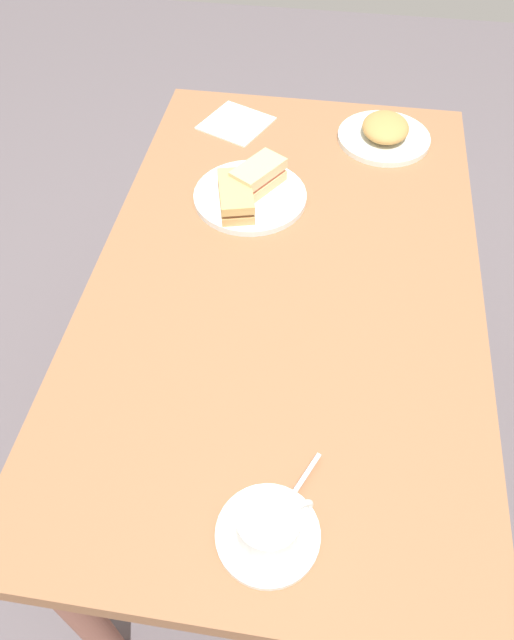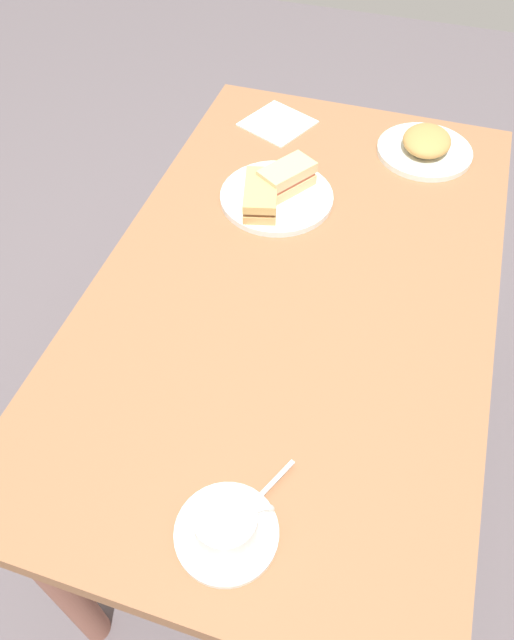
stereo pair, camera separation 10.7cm
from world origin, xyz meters
The scene contains 11 objects.
ground_plane centered at (0.00, 0.00, 0.00)m, with size 6.00×6.00×0.00m, color #635A60.
dining_table centered at (0.00, 0.00, 0.66)m, with size 1.30×0.76×0.76m.
sandwich_plate centered at (0.22, 0.11, 0.77)m, with size 0.25×0.25×0.01m, color white.
sandwich_front centered at (0.25, 0.09, 0.81)m, with size 0.14×0.12×0.06m.
sandwich_back centered at (0.18, 0.13, 0.80)m, with size 0.15×0.10×0.05m.
coffee_saucer centered at (-0.52, -0.04, 0.77)m, with size 0.15×0.15×0.01m, color white.
coffee_cup centered at (-0.52, -0.04, 0.81)m, with size 0.09×0.11×0.06m.
spoon centered at (-0.45, -0.07, 0.78)m, with size 0.09×0.05×0.01m.
side_plate centered at (0.49, -0.18, 0.77)m, with size 0.22×0.22×0.01m, color white.
side_food_pile centered at (0.49, -0.18, 0.80)m, with size 0.13×0.11×0.04m, color tan.
napkin centered at (0.51, 0.19, 0.77)m, with size 0.15×0.15×0.00m, color white.
Camera 2 is at (-0.80, -0.17, 1.62)m, focal length 33.81 mm.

